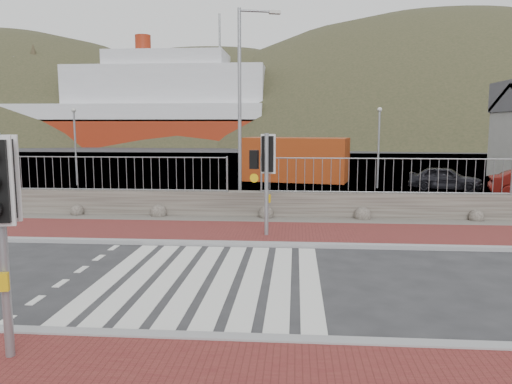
# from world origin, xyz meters

# --- Properties ---
(ground) EXTENTS (220.00, 220.00, 0.00)m
(ground) POSITION_xyz_m (0.00, 0.00, 0.00)
(ground) COLOR #28282B
(ground) RESTS_ON ground
(sidewalk_far) EXTENTS (40.00, 3.00, 0.08)m
(sidewalk_far) POSITION_xyz_m (0.00, 4.50, 0.04)
(sidewalk_far) COLOR maroon
(sidewalk_far) RESTS_ON ground
(kerb_near) EXTENTS (40.00, 0.25, 0.12)m
(kerb_near) POSITION_xyz_m (0.00, -3.00, 0.05)
(kerb_near) COLOR gray
(kerb_near) RESTS_ON ground
(kerb_far) EXTENTS (40.00, 0.25, 0.12)m
(kerb_far) POSITION_xyz_m (0.00, 3.00, 0.05)
(kerb_far) COLOR gray
(kerb_far) RESTS_ON ground
(zebra_crossing) EXTENTS (4.62, 5.60, 0.01)m
(zebra_crossing) POSITION_xyz_m (-0.00, 0.00, 0.01)
(zebra_crossing) COLOR silver
(zebra_crossing) RESTS_ON ground
(gravel_strip) EXTENTS (40.00, 1.50, 0.06)m
(gravel_strip) POSITION_xyz_m (0.00, 6.50, 0.03)
(gravel_strip) COLOR #59544C
(gravel_strip) RESTS_ON ground
(stone_wall) EXTENTS (40.00, 0.60, 0.90)m
(stone_wall) POSITION_xyz_m (0.00, 7.30, 0.45)
(stone_wall) COLOR #4A443D
(stone_wall) RESTS_ON ground
(railing) EXTENTS (18.07, 0.07, 1.22)m
(railing) POSITION_xyz_m (0.00, 7.15, 1.82)
(railing) COLOR gray
(railing) RESTS_ON stone_wall
(quay) EXTENTS (120.00, 40.00, 0.50)m
(quay) POSITION_xyz_m (0.00, 27.90, 0.00)
(quay) COLOR #4C4C4F
(quay) RESTS_ON ground
(water) EXTENTS (220.00, 50.00, 0.05)m
(water) POSITION_xyz_m (0.00, 62.90, 0.00)
(water) COLOR #3F4C54
(water) RESTS_ON ground
(ferry) EXTENTS (50.00, 16.00, 20.00)m
(ferry) POSITION_xyz_m (-24.65, 67.90, 5.36)
(ferry) COLOR maroon
(ferry) RESTS_ON ground
(hills_backdrop) EXTENTS (254.00, 90.00, 100.00)m
(hills_backdrop) POSITION_xyz_m (6.74, 87.90, -23.05)
(hills_backdrop) COLOR #2E311D
(hills_backdrop) RESTS_ON ground
(traffic_signal_near) EXTENTS (0.50, 0.38, 3.13)m
(traffic_signal_near) POSITION_xyz_m (-2.10, -3.83, 2.27)
(traffic_signal_near) COLOR gray
(traffic_signal_near) RESTS_ON ground
(traffic_signal_far) EXTENTS (0.74, 0.38, 3.00)m
(traffic_signal_far) POSITION_xyz_m (0.92, 4.07, 2.17)
(traffic_signal_far) COLOR gray
(traffic_signal_far) RESTS_ON ground
(streetlight) EXTENTS (1.53, 0.53, 7.32)m
(streetlight) POSITION_xyz_m (-0.13, 8.13, 4.12)
(streetlight) COLOR gray
(streetlight) RESTS_ON ground
(shipping_container) EXTENTS (6.38, 3.72, 2.50)m
(shipping_container) POSITION_xyz_m (1.76, 18.98, 1.25)
(shipping_container) COLOR #973410
(shipping_container) RESTS_ON ground
(car_a) EXTENTS (3.74, 2.44, 1.18)m
(car_a) POSITION_xyz_m (9.21, 15.29, 0.59)
(car_a) COLOR black
(car_a) RESTS_ON ground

